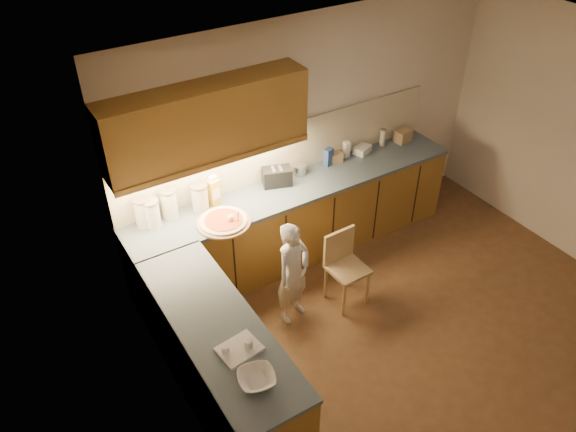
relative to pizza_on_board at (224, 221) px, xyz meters
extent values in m
plane|color=brown|center=(1.33, -1.51, -0.94)|extent=(4.50, 4.50, 0.00)
cube|color=beige|center=(1.33, 0.49, 0.36)|extent=(4.50, 0.04, 2.60)
cube|color=beige|center=(-0.92, -1.51, 0.36)|extent=(0.04, 4.00, 2.60)
cube|color=white|center=(1.33, -1.51, 1.66)|extent=(4.50, 4.00, 0.04)
cube|color=olive|center=(0.95, 0.19, -0.50)|extent=(3.75, 0.60, 0.88)
cube|color=olive|center=(-0.62, -1.11, -0.50)|extent=(0.60, 2.00, 0.88)
cube|color=#445562|center=(0.95, 0.19, -0.04)|extent=(3.77, 0.62, 0.04)
cube|color=#445562|center=(-0.62, -1.11, -0.04)|extent=(0.62, 2.02, 0.04)
cube|color=black|center=(-0.57, -0.12, -0.50)|extent=(0.02, 0.01, 0.80)
cube|color=black|center=(0.03, -0.12, -0.50)|extent=(0.02, 0.01, 0.80)
cube|color=black|center=(0.63, -0.12, -0.50)|extent=(0.02, 0.01, 0.80)
cube|color=black|center=(1.23, -0.12, -0.50)|extent=(0.02, 0.01, 0.80)
cube|color=black|center=(1.83, -0.12, -0.50)|extent=(0.02, 0.01, 0.80)
cube|color=black|center=(2.43, -0.12, -0.50)|extent=(0.02, 0.01, 0.80)
cube|color=beige|center=(0.95, 0.47, 0.27)|extent=(3.75, 0.02, 0.58)
cube|color=olive|center=(0.05, 0.31, 0.91)|extent=(1.95, 0.35, 0.70)
cube|color=olive|center=(0.05, 0.14, 0.56)|extent=(1.95, 0.02, 0.06)
cylinder|color=tan|center=(0.00, 0.00, -0.01)|extent=(0.52, 0.52, 0.02)
cylinder|color=beige|center=(0.00, 0.00, 0.01)|extent=(0.46, 0.46, 0.02)
cylinder|color=red|center=(0.00, 0.00, 0.02)|extent=(0.36, 0.36, 0.01)
sphere|color=white|center=(0.06, -0.04, 0.04)|extent=(0.07, 0.07, 0.07)
cylinder|color=white|center=(0.10, -0.10, 0.08)|extent=(0.06, 0.12, 0.21)
imported|color=silver|center=(0.40, -0.61, -0.39)|extent=(0.47, 0.38, 1.12)
cylinder|color=tan|center=(0.83, -0.88, -0.74)|extent=(0.03, 0.03, 0.40)
cylinder|color=tan|center=(1.13, -0.87, -0.74)|extent=(0.03, 0.03, 0.40)
cylinder|color=tan|center=(0.82, -0.58, -0.74)|extent=(0.03, 0.03, 0.40)
cylinder|color=tan|center=(1.12, -0.57, -0.74)|extent=(0.03, 0.03, 0.40)
cube|color=tan|center=(0.98, -0.73, -0.52)|extent=(0.37, 0.37, 0.04)
cube|color=tan|center=(0.97, -0.56, -0.32)|extent=(0.36, 0.04, 0.36)
imported|color=silver|center=(-0.62, -1.76, 0.01)|extent=(0.31, 0.31, 0.06)
cylinder|color=beige|center=(-0.66, 0.36, 0.12)|extent=(0.14, 0.14, 0.29)
cylinder|color=gray|center=(-0.66, 0.36, 0.28)|extent=(0.15, 0.15, 0.02)
cylinder|color=white|center=(-0.58, 0.32, 0.11)|extent=(0.15, 0.15, 0.27)
cylinder|color=gray|center=(-0.58, 0.32, 0.25)|extent=(0.16, 0.16, 0.02)
cylinder|color=white|center=(-0.39, 0.37, 0.12)|extent=(0.15, 0.15, 0.29)
cylinder|color=gray|center=(-0.39, 0.37, 0.28)|extent=(0.17, 0.17, 0.02)
cylinder|color=beige|center=(-0.08, 0.34, 0.11)|extent=(0.16, 0.16, 0.26)
cylinder|color=gray|center=(-0.08, 0.34, 0.25)|extent=(0.17, 0.17, 0.02)
cube|color=gold|center=(0.07, 0.34, 0.12)|extent=(0.13, 0.10, 0.28)
cube|color=silver|center=(0.07, 0.34, 0.28)|extent=(0.08, 0.07, 0.05)
cube|color=black|center=(0.78, 0.32, 0.07)|extent=(0.34, 0.26, 0.19)
cube|color=#ACACB1|center=(0.75, 0.33, 0.17)|extent=(0.07, 0.13, 0.00)
cube|color=#ACACB1|center=(0.82, 0.30, 0.17)|extent=(0.07, 0.13, 0.00)
cylinder|color=#ADADB2|center=(1.09, 0.36, 0.03)|extent=(0.14, 0.14, 0.11)
cylinder|color=#ADADB2|center=(1.09, 0.36, 0.09)|extent=(0.15, 0.15, 0.01)
cube|color=#2E498A|center=(1.47, 0.36, 0.08)|extent=(0.12, 0.10, 0.20)
cube|color=tan|center=(1.57, 0.37, 0.03)|extent=(0.17, 0.14, 0.11)
cube|color=white|center=(1.74, 0.39, 0.07)|extent=(0.07, 0.07, 0.19)
cube|color=silver|center=(1.95, 0.37, 0.02)|extent=(0.24, 0.20, 0.08)
cylinder|color=beige|center=(2.25, 0.38, 0.08)|extent=(0.06, 0.06, 0.20)
cylinder|color=gray|center=(2.25, 0.38, 0.18)|extent=(0.07, 0.07, 0.01)
cube|color=tan|center=(2.52, 0.33, 0.05)|extent=(0.20, 0.17, 0.14)
cube|color=silver|center=(-0.59, -1.44, -0.01)|extent=(0.33, 0.28, 0.02)
cylinder|color=white|center=(-0.69, -1.42, 0.02)|extent=(0.06, 0.06, 0.08)
cylinder|color=white|center=(-0.53, -1.46, 0.02)|extent=(0.08, 0.08, 0.09)
camera|label=1|loc=(-1.73, -3.95, 3.24)|focal=35.00mm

